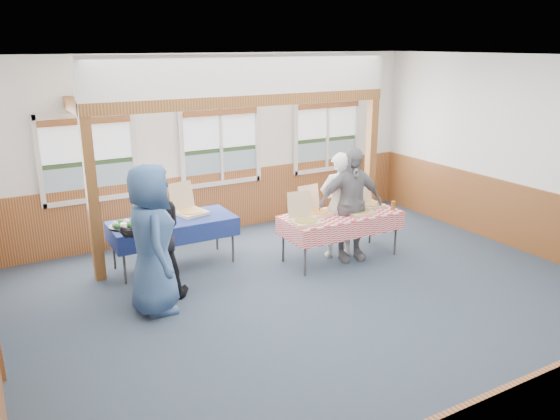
% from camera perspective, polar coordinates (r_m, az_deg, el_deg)
% --- Properties ---
extents(floor, '(8.00, 8.00, 0.00)m').
position_cam_1_polar(floor, '(7.52, 4.90, -9.57)').
color(floor, '#2C3848').
rests_on(floor, ground).
extents(ceiling, '(8.00, 8.00, 0.00)m').
position_cam_1_polar(ceiling, '(6.72, 5.61, 15.62)').
color(ceiling, white).
rests_on(ceiling, wall_back).
extents(wall_back, '(8.00, 0.00, 8.00)m').
position_cam_1_polar(wall_back, '(9.96, -6.31, 6.78)').
color(wall_back, silver).
rests_on(wall_back, floor).
extents(wall_right, '(0.00, 8.00, 8.00)m').
position_cam_1_polar(wall_right, '(9.75, 25.09, 5.04)').
color(wall_right, silver).
rests_on(wall_right, floor).
extents(wainscot_back, '(7.98, 0.05, 1.10)m').
position_cam_1_polar(wainscot_back, '(10.17, -6.06, 0.93)').
color(wainscot_back, brown).
rests_on(wainscot_back, floor).
extents(wainscot_right, '(0.05, 6.98, 1.10)m').
position_cam_1_polar(wainscot_right, '(9.97, 24.25, -0.86)').
color(wainscot_right, brown).
rests_on(wainscot_right, floor).
extents(window_left, '(1.56, 0.10, 1.46)m').
position_cam_1_polar(window_left, '(9.26, -19.45, 5.63)').
color(window_left, silver).
rests_on(window_left, wall_back).
extents(window_mid, '(1.56, 0.10, 1.46)m').
position_cam_1_polar(window_mid, '(9.91, -6.22, 7.19)').
color(window_mid, silver).
rests_on(window_mid, wall_back).
extents(window_right, '(1.56, 0.10, 1.46)m').
position_cam_1_polar(window_right, '(11.00, 4.94, 8.21)').
color(window_right, silver).
rests_on(window_right, wall_back).
extents(post_left, '(0.15, 0.15, 2.40)m').
position_cam_1_polar(post_left, '(8.22, -18.99, 0.88)').
color(post_left, brown).
rests_on(post_left, floor).
extents(post_right, '(0.15, 0.15, 2.40)m').
position_cam_1_polar(post_right, '(10.29, 9.43, 4.72)').
color(post_right, brown).
rests_on(post_right, floor).
extents(cross_beam, '(5.15, 0.18, 0.18)m').
position_cam_1_polar(cross_beam, '(8.75, -3.32, 11.33)').
color(cross_beam, brown).
rests_on(cross_beam, post_left).
extents(table_left, '(1.97, 1.01, 0.76)m').
position_cam_1_polar(table_left, '(8.57, -11.14, -1.34)').
color(table_left, '#353535').
rests_on(table_left, floor).
extents(table_right, '(1.99, 1.00, 0.76)m').
position_cam_1_polar(table_right, '(8.75, 6.39, -0.73)').
color(table_right, '#353535').
rests_on(table_right, floor).
extents(pizza_box_a, '(0.47, 0.54, 0.43)m').
position_cam_1_polar(pizza_box_a, '(8.33, -13.51, -1.16)').
color(pizza_box_a, '#D0AE8A').
rests_on(pizza_box_a, table_left).
extents(pizza_box_b, '(0.54, 0.61, 0.47)m').
position_cam_1_polar(pizza_box_b, '(8.79, -9.43, 0.06)').
color(pizza_box_b, '#D0AE8A').
rests_on(pizza_box_b, table_left).
extents(pizza_box_c, '(0.46, 0.53, 0.43)m').
position_cam_1_polar(pizza_box_c, '(8.24, 2.60, -0.90)').
color(pizza_box_c, '#D0AE8A').
rests_on(pizza_box_c, table_right).
extents(pizza_box_d, '(0.42, 0.50, 0.42)m').
position_cam_1_polar(pizza_box_d, '(8.67, 3.78, 0.01)').
color(pizza_box_d, '#D0AE8A').
rests_on(pizza_box_d, table_right).
extents(pizza_box_e, '(0.42, 0.51, 0.46)m').
position_cam_1_polar(pizza_box_e, '(8.80, 8.03, 0.14)').
color(pizza_box_e, '#D0AE8A').
rests_on(pizza_box_e, table_right).
extents(pizza_box_f, '(0.39, 0.47, 0.42)m').
position_cam_1_polar(pizza_box_f, '(9.20, 9.20, 0.83)').
color(pizza_box_f, '#D0AE8A').
rests_on(pizza_box_f, table_right).
extents(veggie_tray, '(0.42, 0.42, 0.10)m').
position_cam_1_polar(veggie_tray, '(8.36, -16.04, -1.54)').
color(veggie_tray, black).
rests_on(veggie_tray, table_left).
extents(drink_glass, '(0.07, 0.07, 0.15)m').
position_cam_1_polar(drink_glass, '(9.04, 11.73, 0.45)').
color(drink_glass, brown).
rests_on(drink_glass, table_right).
extents(woman_white, '(0.71, 0.55, 1.73)m').
position_cam_1_polar(woman_white, '(8.81, 6.15, 0.50)').
color(woman_white, white).
rests_on(woman_white, floor).
extents(woman_black, '(1.01, 0.86, 1.81)m').
position_cam_1_polar(woman_black, '(7.50, -13.17, -2.50)').
color(woman_black, black).
rests_on(woman_black, floor).
extents(man_blue, '(0.74, 1.03, 1.96)m').
position_cam_1_polar(man_blue, '(7.09, -13.25, -3.04)').
color(man_blue, '#32507E').
rests_on(man_blue, floor).
extents(person_grey, '(1.14, 0.67, 1.82)m').
position_cam_1_polar(person_grey, '(8.71, 7.39, 0.58)').
color(person_grey, gray).
rests_on(person_grey, floor).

